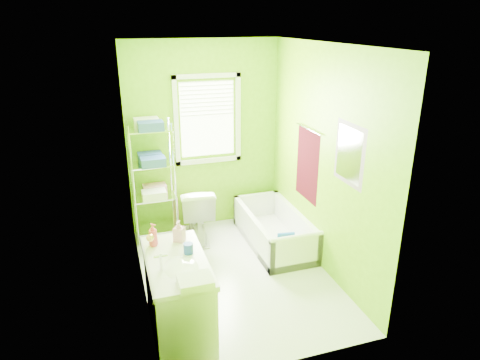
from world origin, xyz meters
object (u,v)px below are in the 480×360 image
object	(u,v)px
wire_shelf_unit	(154,168)
bathtub	(274,234)
toilet	(197,213)
vanity	(178,294)

from	to	relation	value
wire_shelf_unit	bathtub	bearing A→B (deg)	-23.96
toilet	wire_shelf_unit	bearing A→B (deg)	-15.24
bathtub	wire_shelf_unit	world-z (taller)	wire_shelf_unit
vanity	bathtub	bearing A→B (deg)	41.21
toilet	vanity	distance (m)	1.86
bathtub	vanity	xyz separation A→B (m)	(-1.50, -1.32, 0.28)
vanity	wire_shelf_unit	world-z (taller)	wire_shelf_unit
toilet	vanity	xyz separation A→B (m)	(-0.56, -1.77, 0.03)
bathtub	toilet	world-z (taller)	toilet
vanity	toilet	bearing A→B (deg)	72.58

